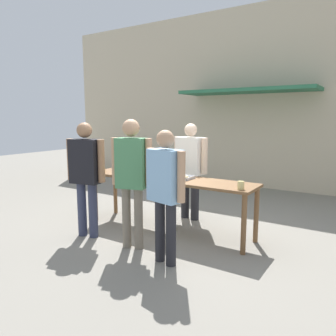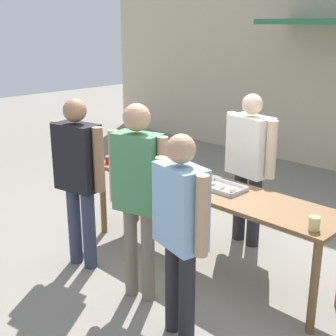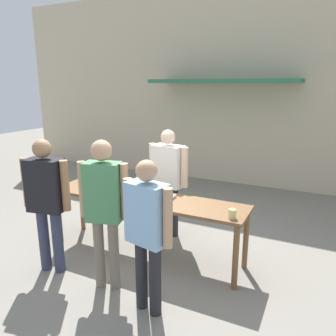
{
  "view_description": "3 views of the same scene",
  "coord_description": "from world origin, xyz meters",
  "px_view_note": "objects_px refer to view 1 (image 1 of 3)",
  "views": [
    {
      "loc": [
        2.73,
        -4.23,
        1.8
      ],
      "look_at": [
        0.0,
        0.0,
        1.01
      ],
      "focal_mm": 35.0,
      "sensor_mm": 36.0,
      "label": 1
    },
    {
      "loc": [
        2.8,
        -3.33,
        2.39
      ],
      "look_at": [
        -0.56,
        0.03,
        0.91
      ],
      "focal_mm": 50.0,
      "sensor_mm": 36.0,
      "label": 2
    },
    {
      "loc": [
        2.13,
        -3.63,
        2.34
      ],
      "look_at": [
        -0.0,
        0.72,
        1.09
      ],
      "focal_mm": 35.0,
      "sensor_mm": 36.0,
      "label": 3
    }
  ],
  "objects_px": {
    "beer_cup": "(241,185)",
    "food_tray_buns": "(180,177)",
    "condiment_jar_mustard": "(99,170)",
    "person_customer_waiting_in_line": "(132,172)",
    "food_tray_sausages": "(141,173)",
    "person_customer_holding_hotdog": "(86,170)",
    "person_customer_with_cup": "(165,186)",
    "condiment_jar_ketchup": "(103,170)",
    "person_server_behind_table": "(190,164)"
  },
  "relations": [
    {
      "from": "food_tray_buns",
      "to": "person_customer_with_cup",
      "type": "relative_size",
      "value": 0.26
    },
    {
      "from": "food_tray_buns",
      "to": "condiment_jar_mustard",
      "type": "relative_size",
      "value": 4.96
    },
    {
      "from": "beer_cup",
      "to": "person_customer_with_cup",
      "type": "height_order",
      "value": "person_customer_with_cup"
    },
    {
      "from": "person_server_behind_table",
      "to": "person_customer_holding_hotdog",
      "type": "xyz_separation_m",
      "value": [
        -0.87,
        -1.6,
        0.03
      ]
    },
    {
      "from": "condiment_jar_mustard",
      "to": "condiment_jar_ketchup",
      "type": "xyz_separation_m",
      "value": [
        0.09,
        0.01,
        0.0
      ]
    },
    {
      "from": "person_customer_with_cup",
      "to": "person_server_behind_table",
      "type": "bearing_deg",
      "value": -58.33
    },
    {
      "from": "food_tray_buns",
      "to": "person_server_behind_table",
      "type": "relative_size",
      "value": 0.25
    },
    {
      "from": "person_customer_holding_hotdog",
      "to": "beer_cup",
      "type": "bearing_deg",
      "value": -173.2
    },
    {
      "from": "food_tray_buns",
      "to": "person_server_behind_table",
      "type": "distance_m",
      "value": 0.72
    },
    {
      "from": "person_customer_with_cup",
      "to": "beer_cup",
      "type": "bearing_deg",
      "value": -115.96
    },
    {
      "from": "food_tray_sausages",
      "to": "food_tray_buns",
      "type": "bearing_deg",
      "value": 0.06
    },
    {
      "from": "food_tray_sausages",
      "to": "beer_cup",
      "type": "height_order",
      "value": "beer_cup"
    },
    {
      "from": "food_tray_buns",
      "to": "condiment_jar_mustard",
      "type": "distance_m",
      "value": 1.49
    },
    {
      "from": "beer_cup",
      "to": "person_server_behind_table",
      "type": "xyz_separation_m",
      "value": [
        -1.26,
        0.91,
        0.08
      ]
    },
    {
      "from": "food_tray_sausages",
      "to": "person_server_behind_table",
      "type": "distance_m",
      "value": 0.89
    },
    {
      "from": "condiment_jar_ketchup",
      "to": "person_customer_holding_hotdog",
      "type": "height_order",
      "value": "person_customer_holding_hotdog"
    },
    {
      "from": "person_customer_with_cup",
      "to": "person_customer_holding_hotdog",
      "type": "bearing_deg",
      "value": 6.89
    },
    {
      "from": "food_tray_sausages",
      "to": "person_customer_holding_hotdog",
      "type": "distance_m",
      "value": 0.98
    },
    {
      "from": "condiment_jar_ketchup",
      "to": "person_customer_holding_hotdog",
      "type": "xyz_separation_m",
      "value": [
        0.32,
        -0.69,
        0.12
      ]
    },
    {
      "from": "food_tray_buns",
      "to": "person_customer_waiting_in_line",
      "type": "relative_size",
      "value": 0.24
    },
    {
      "from": "beer_cup",
      "to": "person_customer_waiting_in_line",
      "type": "relative_size",
      "value": 0.06
    },
    {
      "from": "condiment_jar_ketchup",
      "to": "person_server_behind_table",
      "type": "distance_m",
      "value": 1.5
    },
    {
      "from": "condiment_jar_ketchup",
      "to": "person_server_behind_table",
      "type": "relative_size",
      "value": 0.05
    },
    {
      "from": "person_customer_with_cup",
      "to": "person_customer_waiting_in_line",
      "type": "bearing_deg",
      "value": -1.38
    },
    {
      "from": "food_tray_sausages",
      "to": "condiment_jar_mustard",
      "type": "height_order",
      "value": "condiment_jar_mustard"
    },
    {
      "from": "beer_cup",
      "to": "person_server_behind_table",
      "type": "distance_m",
      "value": 1.56
    },
    {
      "from": "food_tray_buns",
      "to": "condiment_jar_ketchup",
      "type": "bearing_deg",
      "value": -170.54
    },
    {
      "from": "food_tray_sausages",
      "to": "condiment_jar_ketchup",
      "type": "xyz_separation_m",
      "value": [
        -0.63,
        -0.23,
        0.03
      ]
    },
    {
      "from": "person_customer_holding_hotdog",
      "to": "food_tray_sausages",
      "type": "bearing_deg",
      "value": -120.06
    },
    {
      "from": "person_customer_holding_hotdog",
      "to": "condiment_jar_mustard",
      "type": "bearing_deg",
      "value": -70.23
    },
    {
      "from": "beer_cup",
      "to": "food_tray_buns",
      "type": "bearing_deg",
      "value": 167.9
    },
    {
      "from": "condiment_jar_mustard",
      "to": "person_customer_waiting_in_line",
      "type": "height_order",
      "value": "person_customer_waiting_in_line"
    },
    {
      "from": "food_tray_sausages",
      "to": "person_customer_holding_hotdog",
      "type": "height_order",
      "value": "person_customer_holding_hotdog"
    },
    {
      "from": "condiment_jar_ketchup",
      "to": "person_customer_with_cup",
      "type": "xyz_separation_m",
      "value": [
        1.81,
        -0.82,
        0.08
      ]
    },
    {
      "from": "food_tray_sausages",
      "to": "person_server_behind_table",
      "type": "height_order",
      "value": "person_server_behind_table"
    },
    {
      "from": "beer_cup",
      "to": "person_customer_with_cup",
      "type": "xyz_separation_m",
      "value": [
        -0.64,
        -0.82,
        0.07
      ]
    },
    {
      "from": "food_tray_buns",
      "to": "person_customer_holding_hotdog",
      "type": "relative_size",
      "value": 0.25
    },
    {
      "from": "food_tray_buns",
      "to": "person_server_behind_table",
      "type": "height_order",
      "value": "person_server_behind_table"
    },
    {
      "from": "person_customer_waiting_in_line",
      "to": "food_tray_sausages",
      "type": "bearing_deg",
      "value": -74.47
    },
    {
      "from": "food_tray_buns",
      "to": "person_customer_waiting_in_line",
      "type": "height_order",
      "value": "person_customer_waiting_in_line"
    },
    {
      "from": "person_customer_holding_hotdog",
      "to": "person_customer_with_cup",
      "type": "relative_size",
      "value": 1.04
    },
    {
      "from": "food_tray_sausages",
      "to": "condiment_jar_mustard",
      "type": "bearing_deg",
      "value": -161.36
    },
    {
      "from": "food_tray_sausages",
      "to": "food_tray_buns",
      "type": "height_order",
      "value": "food_tray_buns"
    },
    {
      "from": "person_server_behind_table",
      "to": "person_customer_holding_hotdog",
      "type": "relative_size",
      "value": 0.98
    },
    {
      "from": "food_tray_sausages",
      "to": "condiment_jar_mustard",
      "type": "distance_m",
      "value": 0.76
    },
    {
      "from": "food_tray_sausages",
      "to": "person_customer_with_cup",
      "type": "distance_m",
      "value": 1.58
    },
    {
      "from": "beer_cup",
      "to": "person_server_behind_table",
      "type": "height_order",
      "value": "person_server_behind_table"
    },
    {
      "from": "condiment_jar_mustard",
      "to": "person_server_behind_table",
      "type": "height_order",
      "value": "person_server_behind_table"
    },
    {
      "from": "food_tray_buns",
      "to": "person_customer_holding_hotdog",
      "type": "distance_m",
      "value": 1.41
    },
    {
      "from": "food_tray_buns",
      "to": "beer_cup",
      "type": "distance_m",
      "value": 1.09
    }
  ]
}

